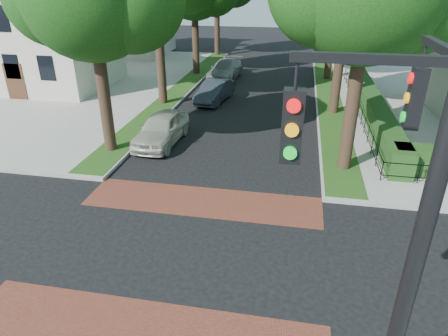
{
  "coord_description": "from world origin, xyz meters",
  "views": [
    {
      "loc": [
        3.23,
        -9.61,
        7.84
      ],
      "look_at": [
        0.86,
        3.01,
        1.6
      ],
      "focal_mm": 32.0,
      "sensor_mm": 36.0,
      "label": 1
    }
  ],
  "objects_px": {
    "parked_car_front": "(161,129)",
    "parked_car_rear": "(225,70)",
    "traffic_signal": "(405,219)",
    "parked_car_middle": "(215,91)"
  },
  "relations": [
    {
      "from": "traffic_signal",
      "to": "parked_car_middle",
      "type": "xyz_separation_m",
      "value": [
        -7.19,
        20.78,
        -3.99
      ]
    },
    {
      "from": "traffic_signal",
      "to": "parked_car_front",
      "type": "height_order",
      "value": "traffic_signal"
    },
    {
      "from": "traffic_signal",
      "to": "parked_car_front",
      "type": "distance_m",
      "value": 15.93
    },
    {
      "from": "parked_car_middle",
      "to": "parked_car_rear",
      "type": "xyz_separation_m",
      "value": [
        -0.48,
        6.64,
        0.06
      ]
    },
    {
      "from": "parked_car_rear",
      "to": "parked_car_middle",
      "type": "bearing_deg",
      "value": -82.53
    },
    {
      "from": "parked_car_middle",
      "to": "parked_car_rear",
      "type": "distance_m",
      "value": 6.66
    },
    {
      "from": "traffic_signal",
      "to": "parked_car_front",
      "type": "xyz_separation_m",
      "value": [
        -8.32,
        13.01,
        -3.92
      ]
    },
    {
      "from": "parked_car_front",
      "to": "parked_car_rear",
      "type": "xyz_separation_m",
      "value": [
        0.65,
        14.42,
        -0.02
      ]
    },
    {
      "from": "parked_car_front",
      "to": "traffic_signal",
      "type": "bearing_deg",
      "value": -54.9
    },
    {
      "from": "parked_car_front",
      "to": "parked_car_rear",
      "type": "height_order",
      "value": "parked_car_front"
    }
  ]
}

